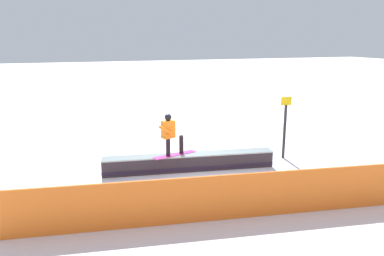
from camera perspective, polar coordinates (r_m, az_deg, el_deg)
name	(u,v)px	position (r m, az deg, el deg)	size (l,w,h in m)	color
ground_plane	(189,170)	(12.38, -0.41, -6.48)	(120.00, 120.00, 0.00)	white
grind_box	(189,163)	(12.29, -0.41, -5.37)	(5.67, 1.32, 0.56)	#27232C
snowboarder	(170,133)	(11.83, -3.40, -0.82)	(1.54, 0.73, 1.40)	#B52F89
safety_fence	(236,196)	(9.10, 6.84, -10.41)	(10.95, 0.06, 1.14)	orange
trail_marker	(285,126)	(13.68, 14.08, 0.30)	(0.40, 0.10, 2.25)	#262628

